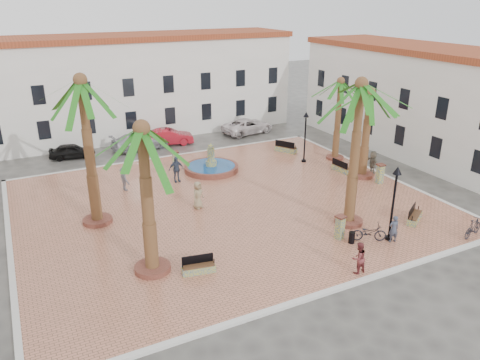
# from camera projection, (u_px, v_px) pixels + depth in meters

# --- Properties ---
(ground) EXTENTS (120.00, 120.00, 0.00)m
(ground) POSITION_uv_depth(u_px,v_px,m) (226.00, 205.00, 30.80)
(ground) COLOR #56544F
(ground) RESTS_ON ground
(plaza) EXTENTS (26.00, 22.00, 0.15)m
(plaza) POSITION_uv_depth(u_px,v_px,m) (226.00, 204.00, 30.78)
(plaza) COLOR tan
(plaza) RESTS_ON ground
(kerb_n) EXTENTS (26.30, 0.30, 0.16)m
(kerb_n) POSITION_uv_depth(u_px,v_px,m) (172.00, 156.00, 39.91)
(kerb_n) COLOR silver
(kerb_n) RESTS_ON ground
(kerb_s) EXTENTS (26.30, 0.30, 0.16)m
(kerb_s) POSITION_uv_depth(u_px,v_px,m) (328.00, 292.00, 21.64)
(kerb_s) COLOR silver
(kerb_s) RESTS_ON ground
(kerb_e) EXTENTS (0.30, 22.30, 0.16)m
(kerb_e) POSITION_uv_depth(u_px,v_px,m) (378.00, 173.00, 36.22)
(kerb_e) COLOR silver
(kerb_e) RESTS_ON ground
(kerb_w) EXTENTS (0.30, 22.30, 0.16)m
(kerb_w) POSITION_uv_depth(u_px,v_px,m) (10.00, 249.00, 25.33)
(kerb_w) COLOR silver
(kerb_w) RESTS_ON ground
(building_north) EXTENTS (30.40, 7.40, 9.50)m
(building_north) POSITION_uv_depth(u_px,v_px,m) (139.00, 85.00, 45.65)
(building_north) COLOR white
(building_north) RESTS_ON ground
(building_east) EXTENTS (7.40, 26.40, 9.00)m
(building_east) POSITION_uv_depth(u_px,v_px,m) (431.00, 102.00, 39.18)
(building_east) COLOR white
(building_east) RESTS_ON ground
(fountain) EXTENTS (4.20, 4.20, 2.17)m
(fountain) POSITION_uv_depth(u_px,v_px,m) (211.00, 167.00, 36.36)
(fountain) COLOR brown
(fountain) RESTS_ON plaza
(palm_nw) EXTENTS (5.64, 5.64, 8.89)m
(palm_nw) POSITION_uv_depth(u_px,v_px,m) (82.00, 98.00, 25.37)
(palm_nw) COLOR brown
(palm_nw) RESTS_ON plaza
(palm_sw) EXTENTS (5.82, 5.82, 7.68)m
(palm_sw) POSITION_uv_depth(u_px,v_px,m) (143.00, 148.00, 20.88)
(palm_sw) COLOR brown
(palm_sw) RESTS_ON plaza
(palm_s) EXTENTS (5.41, 5.41, 8.71)m
(palm_s) POSITION_uv_depth(u_px,v_px,m) (360.00, 101.00, 25.32)
(palm_s) COLOR brown
(palm_s) RESTS_ON plaza
(palm_e) EXTENTS (5.46, 5.46, 6.75)m
(palm_e) POSITION_uv_depth(u_px,v_px,m) (369.00, 104.00, 33.27)
(palm_e) COLOR brown
(palm_e) RESTS_ON plaza
(palm_ne) EXTENTS (4.67, 4.67, 6.77)m
(palm_ne) POSITION_uv_depth(u_px,v_px,m) (340.00, 91.00, 37.04)
(palm_ne) COLOR brown
(palm_ne) RESTS_ON plaza
(bench_s) EXTENTS (1.72, 0.79, 0.88)m
(bench_s) POSITION_uv_depth(u_px,v_px,m) (199.00, 268.00, 22.95)
(bench_s) COLOR #899361
(bench_s) RESTS_ON plaza
(bench_se) EXTENTS (1.78, 1.38, 0.93)m
(bench_se) POSITION_uv_depth(u_px,v_px,m) (414.00, 217.00, 28.18)
(bench_se) COLOR #899361
(bench_se) RESTS_ON plaza
(bench_e) EXTENTS (0.68, 1.80, 0.93)m
(bench_e) POSITION_uv_depth(u_px,v_px,m) (341.00, 168.00, 36.16)
(bench_e) COLOR #899361
(bench_e) RESTS_ON plaza
(bench_ne) EXTENTS (1.51, 1.97, 1.03)m
(bench_ne) POSITION_uv_depth(u_px,v_px,m) (286.00, 149.00, 40.68)
(bench_ne) COLOR #899361
(bench_ne) RESTS_ON plaza
(lamppost_s) EXTENTS (0.47, 0.47, 4.34)m
(lamppost_s) POSITION_uv_depth(u_px,v_px,m) (395.00, 191.00, 25.10)
(lamppost_s) COLOR black
(lamppost_s) RESTS_ON plaza
(lamppost_e) EXTENTS (0.45, 0.45, 4.17)m
(lamppost_e) POSITION_uv_depth(u_px,v_px,m) (305.00, 128.00, 37.36)
(lamppost_e) COLOR black
(lamppost_e) RESTS_ON plaza
(bollard_se) EXTENTS (0.59, 0.59, 1.40)m
(bollard_se) POSITION_uv_depth(u_px,v_px,m) (340.00, 227.00, 26.00)
(bollard_se) COLOR #899361
(bollard_se) RESTS_ON plaza
(bollard_n) EXTENTS (0.62, 0.62, 1.50)m
(bollard_n) POSITION_uv_depth(u_px,v_px,m) (175.00, 160.00, 36.39)
(bollard_n) COLOR #899361
(bollard_n) RESTS_ON plaza
(bollard_e) EXTENTS (0.55, 0.55, 1.46)m
(bollard_e) POSITION_uv_depth(u_px,v_px,m) (380.00, 173.00, 33.74)
(bollard_e) COLOR #899361
(bollard_e) RESTS_ON plaza
(litter_bin) EXTENTS (0.34, 0.34, 0.66)m
(litter_bin) POSITION_uv_depth(u_px,v_px,m) (352.00, 237.00, 25.68)
(litter_bin) COLOR black
(litter_bin) RESTS_ON plaza
(cyclist_a) EXTENTS (0.65, 0.51, 1.58)m
(cyclist_a) POSITION_uv_depth(u_px,v_px,m) (394.00, 229.00, 25.64)
(cyclist_a) COLOR #3B4356
(cyclist_a) RESTS_ON plaza
(bicycle_a) EXTENTS (2.00, 1.51, 1.01)m
(bicycle_a) POSITION_uv_depth(u_px,v_px,m) (369.00, 232.00, 25.86)
(bicycle_a) COLOR black
(bicycle_a) RESTS_ON plaza
(cyclist_b) EXTENTS (0.82, 0.65, 1.65)m
(cyclist_b) POSITION_uv_depth(u_px,v_px,m) (359.00, 258.00, 22.74)
(cyclist_b) COLOR maroon
(cyclist_b) RESTS_ON plaza
(bicycle_b) EXTENTS (1.91, 0.93, 1.11)m
(bicycle_b) POSITION_uv_depth(u_px,v_px,m) (473.00, 228.00, 26.30)
(bicycle_b) COLOR black
(bicycle_b) RESTS_ON plaza
(pedestrian_fountain_a) EXTENTS (1.05, 0.95, 1.80)m
(pedestrian_fountain_a) POSITION_uv_depth(u_px,v_px,m) (198.00, 195.00, 29.71)
(pedestrian_fountain_a) COLOR #978461
(pedestrian_fountain_a) RESTS_ON plaza
(pedestrian_fountain_b) EXTENTS (1.15, 0.52, 1.93)m
(pedestrian_fountain_b) POSITION_uv_depth(u_px,v_px,m) (176.00, 169.00, 33.94)
(pedestrian_fountain_b) COLOR #364259
(pedestrian_fountain_b) RESTS_ON plaza
(pedestrian_north) EXTENTS (0.84, 1.22, 1.73)m
(pedestrian_north) POSITION_uv_depth(u_px,v_px,m) (125.00, 179.00, 32.47)
(pedestrian_north) COLOR #54535A
(pedestrian_north) RESTS_ON plaza
(pedestrian_east) EXTENTS (0.85, 1.71, 1.76)m
(pedestrian_east) POSITION_uv_depth(u_px,v_px,m) (373.00, 162.00, 35.66)
(pedestrian_east) COLOR #736B5A
(pedestrian_east) RESTS_ON plaza
(car_black) EXTENTS (3.93, 2.19, 1.26)m
(car_black) POSITION_uv_depth(u_px,v_px,m) (72.00, 151.00, 39.48)
(car_black) COLOR black
(car_black) RESTS_ON ground
(car_red) EXTENTS (4.72, 2.53, 1.48)m
(car_red) POSITION_uv_depth(u_px,v_px,m) (169.00, 137.00, 43.07)
(car_red) COLOR #B51928
(car_red) RESTS_ON ground
(car_silver) EXTENTS (5.30, 2.55, 1.49)m
(car_silver) POSITION_uv_depth(u_px,v_px,m) (140.00, 141.00, 41.71)
(car_silver) COLOR #ADAEB7
(car_silver) RESTS_ON ground
(car_white) EXTENTS (5.67, 3.31, 1.48)m
(car_white) POSITION_uv_depth(u_px,v_px,m) (248.00, 126.00, 46.63)
(car_white) COLOR white
(car_white) RESTS_ON ground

